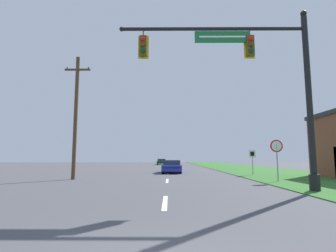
# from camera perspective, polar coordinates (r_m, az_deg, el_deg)

# --- Properties ---
(grass_verge_right) EXTENTS (10.00, 110.00, 0.04)m
(grass_verge_right) POSITION_cam_1_polar(r_m,az_deg,el_deg) (34.37, 18.10, -8.96)
(grass_verge_right) COLOR #2D6626
(grass_verge_right) RESTS_ON ground
(road_center_line) EXTENTS (0.16, 34.80, 0.01)m
(road_center_line) POSITION_cam_1_polar(r_m,az_deg,el_deg) (24.79, -0.00, -10.25)
(road_center_line) COLOR silver
(road_center_line) RESTS_ON ground
(signal_mast) EXTENTS (8.80, 0.47, 8.23)m
(signal_mast) POSITION_cam_1_polar(r_m,az_deg,el_deg) (12.75, 19.81, 9.74)
(signal_mast) COLOR black
(signal_mast) RESTS_ON grass_verge_right
(car_ahead) EXTENTS (1.89, 4.63, 1.19)m
(car_ahead) POSITION_cam_1_polar(r_m,az_deg,el_deg) (25.74, 0.83, -8.79)
(car_ahead) COLOR black
(car_ahead) RESTS_ON ground
(far_car) EXTENTS (1.82, 4.61, 1.19)m
(far_car) POSITION_cam_1_polar(r_m,az_deg,el_deg) (55.03, -1.41, -7.78)
(far_car) COLOR black
(far_car) RESTS_ON ground
(stop_sign) EXTENTS (0.76, 0.07, 2.50)m
(stop_sign) POSITION_cam_1_polar(r_m,az_deg,el_deg) (17.34, 22.58, -5.03)
(stop_sign) COLOR gray
(stop_sign) RESTS_ON grass_verge_right
(route_sign_post) EXTENTS (0.55, 0.06, 2.03)m
(route_sign_post) POSITION_cam_1_polar(r_m,az_deg,el_deg) (22.94, 17.88, -6.39)
(route_sign_post) COLOR gray
(route_sign_post) RESTS_ON grass_verge_right
(utility_pole_near) EXTENTS (1.80, 0.26, 8.52)m
(utility_pole_near) POSITION_cam_1_polar(r_m,az_deg,el_deg) (19.15, -19.44, 2.37)
(utility_pole_near) COLOR #4C3823
(utility_pole_near) RESTS_ON ground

